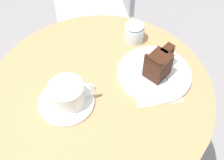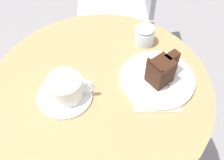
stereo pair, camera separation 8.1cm
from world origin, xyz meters
TOP-DOWN VIEW (x-y plane):
  - cafe_table at (0.00, 0.00)m, footprint 0.69×0.69m
  - saucer at (-0.10, -0.03)m, footprint 0.16×0.16m
  - coffee_cup at (-0.10, -0.03)m, footprint 0.13×0.10m
  - teaspoon at (-0.14, -0.07)m, footprint 0.10×0.04m
  - cake_plate at (0.18, 0.01)m, footprint 0.23×0.23m
  - cake_slice at (0.18, 0.01)m, footprint 0.10×0.09m
  - fork at (0.21, -0.02)m, footprint 0.02×0.14m
  - napkin at (0.17, -0.03)m, footprint 0.15×0.16m
  - sugar_pot at (0.16, 0.18)m, footprint 0.07×0.07m

SIDE VIEW (x-z plane):
  - cafe_table at x=0.00m, z-range 0.23..0.92m
  - napkin at x=0.17m, z-range 0.69..0.70m
  - saucer at x=-0.10m, z-range 0.69..0.70m
  - cake_plate at x=0.18m, z-range 0.69..0.70m
  - teaspoon at x=-0.14m, z-range 0.70..0.71m
  - fork at x=0.21m, z-range 0.70..0.71m
  - sugar_pot at x=0.16m, z-range 0.69..0.76m
  - coffee_cup at x=-0.10m, z-range 0.70..0.77m
  - cake_slice at x=0.18m, z-range 0.70..0.79m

